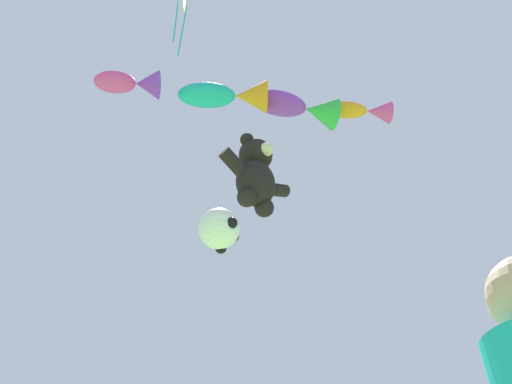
% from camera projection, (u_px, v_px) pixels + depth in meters
% --- Properties ---
extents(teddy_bear_kite, '(1.85, 0.82, 1.88)m').
position_uv_depth(teddy_bear_kite, '(256.00, 174.00, 10.09)').
color(teddy_bear_kite, black).
extents(soccer_ball_kite, '(0.80, 0.80, 0.74)m').
position_uv_depth(soccer_ball_kite, '(219.00, 229.00, 8.65)').
color(soccer_ball_kite, white).
extents(fish_kite_tangerine, '(1.60, 1.44, 0.56)m').
position_uv_depth(fish_kite_tangerine, '(362.00, 111.00, 12.51)').
color(fish_kite_tangerine, orange).
extents(fish_kite_violet, '(2.20, 1.67, 0.82)m').
position_uv_depth(fish_kite_violet, '(300.00, 108.00, 12.15)').
color(fish_kite_violet, purple).
extents(fish_kite_teal, '(2.01, 1.91, 0.79)m').
position_uv_depth(fish_kite_teal, '(229.00, 96.00, 11.56)').
color(fish_kite_teal, '#19ADB2').
extents(fish_kite_magenta, '(1.53, 1.40, 0.67)m').
position_uv_depth(fish_kite_magenta, '(131.00, 83.00, 11.40)').
color(fish_kite_magenta, '#E53F9E').
extents(diamond_kite, '(0.65, 0.73, 2.78)m').
position_uv_depth(diamond_kite, '(183.00, 5.00, 12.30)').
color(diamond_kite, yellow).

